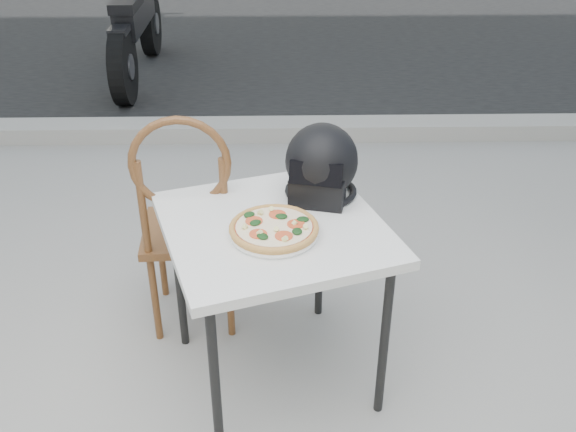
{
  "coord_description": "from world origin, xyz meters",
  "views": [
    {
      "loc": [
        0.35,
        -1.48,
        1.93
      ],
      "look_at": [
        0.39,
        0.47,
        0.78
      ],
      "focal_mm": 40.0,
      "sensor_mm": 36.0,
      "label": 1
    }
  ],
  "objects_px": {
    "plate": "(274,233)",
    "helmet": "(321,166)",
    "pizza": "(274,228)",
    "motorcycle": "(136,27)",
    "cafe_chair_main": "(187,213)",
    "cafe_table_main": "(274,239)"
  },
  "relations": [
    {
      "from": "plate",
      "to": "pizza",
      "type": "distance_m",
      "value": 0.02
    },
    {
      "from": "plate",
      "to": "motorcycle",
      "type": "distance_m",
      "value": 4.26
    },
    {
      "from": "cafe_table_main",
      "to": "plate",
      "type": "xyz_separation_m",
      "value": [
        0.0,
        -0.08,
        0.08
      ]
    },
    {
      "from": "helmet",
      "to": "cafe_chair_main",
      "type": "height_order",
      "value": "cafe_chair_main"
    },
    {
      "from": "plate",
      "to": "cafe_table_main",
      "type": "bearing_deg",
      "value": 90.85
    },
    {
      "from": "cafe_chair_main",
      "to": "plate",
      "type": "bearing_deg",
      "value": 127.87
    },
    {
      "from": "pizza",
      "to": "helmet",
      "type": "relative_size",
      "value": 0.97
    },
    {
      "from": "cafe_table_main",
      "to": "cafe_chair_main",
      "type": "height_order",
      "value": "cafe_chair_main"
    },
    {
      "from": "pizza",
      "to": "motorcycle",
      "type": "height_order",
      "value": "motorcycle"
    },
    {
      "from": "helmet",
      "to": "cafe_chair_main",
      "type": "distance_m",
      "value": 0.62
    },
    {
      "from": "cafe_chair_main",
      "to": "motorcycle",
      "type": "bearing_deg",
      "value": -79.77
    },
    {
      "from": "pizza",
      "to": "cafe_chair_main",
      "type": "bearing_deg",
      "value": 131.4
    },
    {
      "from": "cafe_table_main",
      "to": "pizza",
      "type": "distance_m",
      "value": 0.13
    },
    {
      "from": "pizza",
      "to": "cafe_chair_main",
      "type": "height_order",
      "value": "cafe_chair_main"
    },
    {
      "from": "plate",
      "to": "motorcycle",
      "type": "relative_size",
      "value": 0.19
    },
    {
      "from": "motorcycle",
      "to": "cafe_chair_main",
      "type": "bearing_deg",
      "value": -76.94
    },
    {
      "from": "helmet",
      "to": "cafe_table_main",
      "type": "bearing_deg",
      "value": -116.88
    },
    {
      "from": "cafe_table_main",
      "to": "plate",
      "type": "distance_m",
      "value": 0.11
    },
    {
      "from": "pizza",
      "to": "motorcycle",
      "type": "xyz_separation_m",
      "value": [
        -1.26,
        4.07,
        -0.3
      ]
    },
    {
      "from": "plate",
      "to": "helmet",
      "type": "height_order",
      "value": "helmet"
    },
    {
      "from": "motorcycle",
      "to": "helmet",
      "type": "bearing_deg",
      "value": -69.79
    },
    {
      "from": "cafe_table_main",
      "to": "plate",
      "type": "relative_size",
      "value": 2.38
    }
  ]
}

